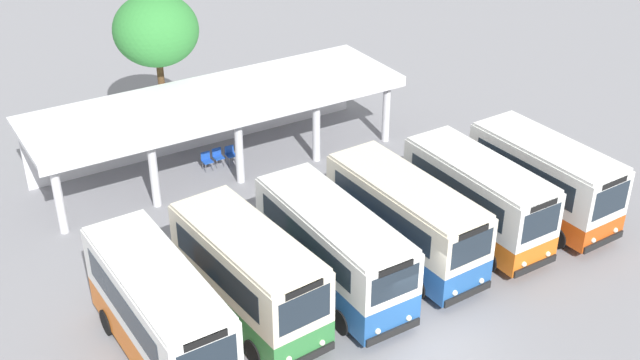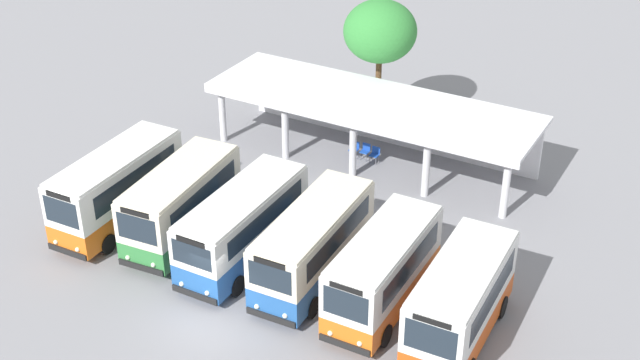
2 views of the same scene
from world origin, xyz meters
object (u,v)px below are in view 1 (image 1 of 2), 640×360
Objects in this scene: city_bus_second_in_row at (248,273)px; city_bus_far_end_green at (544,177)px; waiting_chair_end_by_column at (207,159)px; city_bus_middle_cream at (333,247)px; waiting_chair_middle_seat at (230,153)px; city_bus_fifth_blue at (477,196)px; city_bus_fourth_amber at (405,217)px; city_bus_nearest_orange at (159,311)px; waiting_chair_second_from_end at (218,156)px.

city_bus_far_end_green is at bearing -1.56° from city_bus_second_in_row.
city_bus_far_end_green is 14.78m from waiting_chair_end_by_column.
city_bus_far_end_green is (9.84, -0.29, 0.03)m from city_bus_middle_cream.
city_bus_second_in_row reaches higher than waiting_chair_middle_seat.
city_bus_fifth_blue is 7.75× the size of waiting_chair_middle_seat.
city_bus_far_end_green is at bearing -4.47° from city_bus_fourth_amber.
city_bus_middle_cream is at bearing 2.89° from city_bus_nearest_orange.
city_bus_fourth_amber is 10.84m from waiting_chair_second_from_end.
waiting_chair_middle_seat is at bearing -8.60° from waiting_chair_second_from_end.
city_bus_nearest_orange is 13.32m from waiting_chair_middle_seat.
city_bus_middle_cream is 3.29m from city_bus_fourth_amber.
city_bus_fourth_amber is at bearing 175.60° from city_bus_fifth_blue.
city_bus_far_end_green reaches higher than city_bus_fourth_amber.
city_bus_middle_cream reaches higher than waiting_chair_middle_seat.
waiting_chair_second_from_end is (-2.83, 10.38, -1.29)m from city_bus_fourth_amber.
city_bus_nearest_orange is at bearing -176.77° from city_bus_fourth_amber.
city_bus_far_end_green is (3.28, -0.26, 0.01)m from city_bus_fifth_blue.
waiting_chair_middle_seat is at bearing 129.14° from city_bus_far_end_green.
city_bus_far_end_green is at bearing -50.86° from waiting_chair_middle_seat.
city_bus_nearest_orange reaches higher than city_bus_far_end_green.
city_bus_fourth_amber is 10.61m from waiting_chair_middle_seat.
waiting_chair_middle_seat is (7.60, 10.85, -1.40)m from city_bus_nearest_orange.
city_bus_nearest_orange is 16.40m from city_bus_far_end_green.
city_bus_fourth_amber is at bearing 175.53° from city_bus_far_end_green.
waiting_chair_second_from_end is 1.00× the size of waiting_chair_middle_seat.
city_bus_fifth_blue reaches higher than waiting_chair_end_by_column.
city_bus_middle_cream is 8.47× the size of waiting_chair_second_from_end.
city_bus_nearest_orange is 13.12m from city_bus_fifth_blue.
city_bus_nearest_orange reaches higher than city_bus_fourth_amber.
city_bus_fourth_amber reaches higher than waiting_chair_end_by_column.
waiting_chair_second_from_end is at bearing 87.59° from city_bus_middle_cream.
city_bus_far_end_green is (13.12, -0.36, -0.03)m from city_bus_second_in_row.
city_bus_middle_cream is 8.47× the size of waiting_chair_end_by_column.
city_bus_fourth_amber is 6.58m from city_bus_far_end_green.
city_bus_fifth_blue is at bearing -60.12° from waiting_chair_second_from_end.
city_bus_middle_cream is 6.56m from city_bus_fifth_blue.
waiting_chair_second_from_end is at bearing 105.26° from city_bus_fourth_amber.
city_bus_fifth_blue is (13.12, 0.30, -0.09)m from city_bus_nearest_orange.
city_bus_nearest_orange reaches higher than city_bus_fifth_blue.
city_bus_fourth_amber is (9.84, 0.56, -0.11)m from city_bus_nearest_orange.
city_bus_second_in_row is at bearing 178.44° from city_bus_far_end_green.
city_bus_fourth_amber is at bearing -77.75° from waiting_chair_middle_seat.
waiting_chair_end_by_column is at bearing 179.63° from waiting_chair_middle_seat.
waiting_chair_second_from_end is at bearing 119.88° from city_bus_fifth_blue.
city_bus_nearest_orange reaches higher than waiting_chair_middle_seat.
waiting_chair_second_from_end and waiting_chair_middle_seat have the same top height.
city_bus_far_end_green is 7.67× the size of waiting_chair_second_from_end.
city_bus_far_end_green reaches higher than waiting_chair_middle_seat.
city_bus_fourth_amber is at bearing -71.58° from waiting_chair_end_by_column.
city_bus_far_end_green is 7.67× the size of waiting_chair_middle_seat.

